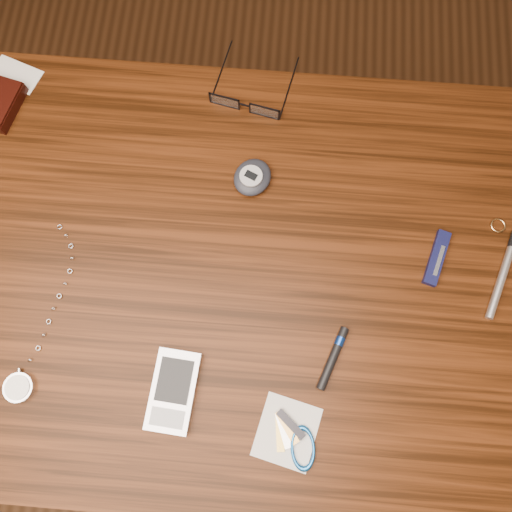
% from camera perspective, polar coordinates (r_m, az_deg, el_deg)
% --- Properties ---
extents(ground, '(3.80, 3.80, 0.00)m').
position_cam_1_polar(ground, '(1.50, -1.84, -8.20)').
color(ground, '#472814').
rests_on(ground, ground).
extents(desk, '(1.00, 0.70, 0.75)m').
position_cam_1_polar(desk, '(0.86, -3.18, -3.00)').
color(desk, '#3A1909').
rests_on(desk, ground).
extents(eyeglasses, '(0.14, 0.15, 0.03)m').
position_cam_1_polar(eyeglasses, '(0.85, -1.18, 17.09)').
color(eyeglasses, black).
rests_on(eyeglasses, desk).
extents(gold_ring, '(0.03, 0.03, 0.00)m').
position_cam_1_polar(gold_ring, '(0.86, 25.93, 3.16)').
color(gold_ring, '#E6AD66').
rests_on(gold_ring, desk).
extents(pocket_watch, '(0.07, 0.27, 0.01)m').
position_cam_1_polar(pocket_watch, '(0.80, -25.29, -12.90)').
color(pocket_watch, '#BABABE').
rests_on(pocket_watch, desk).
extents(pda_phone, '(0.07, 0.12, 0.02)m').
position_cam_1_polar(pda_phone, '(0.74, -9.44, -14.95)').
color(pda_phone, '#B2B1B6').
rests_on(pda_phone, desk).
extents(pedometer, '(0.08, 0.08, 0.03)m').
position_cam_1_polar(pedometer, '(0.79, -0.43, 8.99)').
color(pedometer, black).
rests_on(pedometer, desk).
extents(notepad_keys, '(0.10, 0.11, 0.01)m').
position_cam_1_polar(notepad_keys, '(0.74, 4.48, -20.22)').
color(notepad_keys, silver).
rests_on(notepad_keys, desk).
extents(pocket_knife, '(0.04, 0.09, 0.01)m').
position_cam_1_polar(pocket_knife, '(0.80, 19.95, -0.22)').
color(pocket_knife, black).
rests_on(pocket_knife, desk).
extents(silver_pen, '(0.06, 0.15, 0.01)m').
position_cam_1_polar(silver_pen, '(0.84, 26.63, -1.01)').
color(silver_pen, silver).
rests_on(silver_pen, desk).
extents(black_blue_pen, '(0.04, 0.09, 0.01)m').
position_cam_1_polar(black_blue_pen, '(0.74, 8.87, -11.23)').
color(black_blue_pen, black).
rests_on(black_blue_pen, desk).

